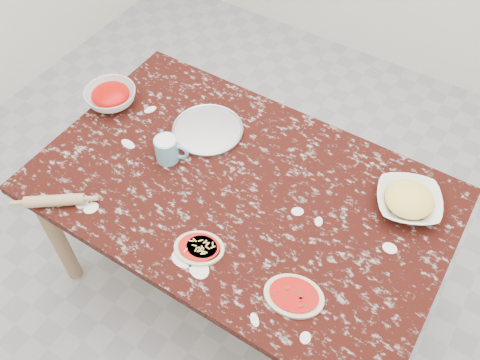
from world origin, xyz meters
The scene contains 10 objects.
ground centered at (0.00, 0.00, 0.00)m, with size 4.00×4.00×0.00m, color gray.
worktable centered at (0.00, 0.00, 0.67)m, with size 1.60×1.00×0.75m.
pizza_tray centered at (-0.28, 0.18, 0.76)m, with size 0.30×0.30×0.01m, color #B2B2B7.
sauce_bowl centered at (-0.74, 0.10, 0.79)m, with size 0.22×0.22×0.07m, color white.
cheese_bowl centered at (0.58, 0.26, 0.78)m, with size 0.24×0.24×0.06m, color white.
flour_mug centered at (-0.33, -0.03, 0.81)m, with size 0.14×0.09×0.11m.
pizza_left centered at (0.02, -0.31, 0.76)m, with size 0.22×0.20×0.02m.
pizza_mid centered at (0.03, -0.31, 0.76)m, with size 0.16×0.14×0.02m.
pizza_right centered at (0.40, -0.29, 0.76)m, with size 0.24×0.20×0.02m.
rolling_pin centered at (-0.55, -0.44, 0.77)m, with size 0.04×0.04×0.22m, color tan.
Camera 1 is at (0.65, -1.03, 2.35)m, focal length 38.70 mm.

